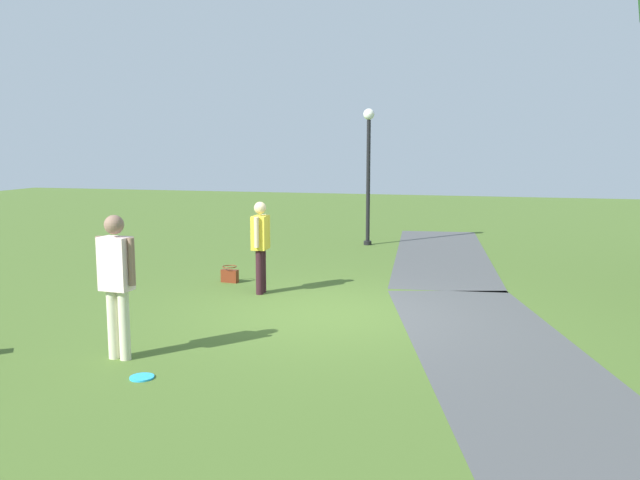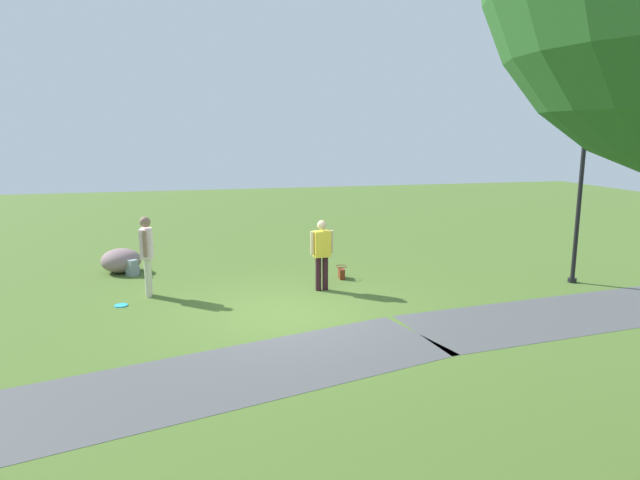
# 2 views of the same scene
# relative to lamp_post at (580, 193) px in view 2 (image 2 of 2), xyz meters

# --- Properties ---
(ground_plane) EXTENTS (48.00, 48.00, 0.00)m
(ground_plane) POSITION_rel_lamp_post_xyz_m (6.95, 0.71, -2.13)
(ground_plane) COLOR #466327
(footpath_segment_near) EXTENTS (8.17, 2.88, 0.01)m
(footpath_segment_near) POSITION_rel_lamp_post_xyz_m (0.93, 1.94, -2.12)
(footpath_segment_near) COLOR #494B4C
(footpath_segment_near) RESTS_ON ground
(footpath_segment_mid) EXTENTS (8.27, 4.05, 0.01)m
(footpath_segment_mid) POSITION_rel_lamp_post_xyz_m (8.78, 3.35, -2.12)
(footpath_segment_mid) COLOR #494B4C
(footpath_segment_mid) RESTS_ON ground
(lamp_post) EXTENTS (0.28, 0.28, 3.44)m
(lamp_post) POSITION_rel_lamp_post_xyz_m (0.00, 0.00, 0.00)
(lamp_post) COLOR black
(lamp_post) RESTS_ON ground
(lawn_boulder) EXTENTS (1.37, 1.37, 0.60)m
(lawn_boulder) POSITION_rel_lamp_post_xyz_m (10.45, -3.56, -1.83)
(lawn_boulder) COLOR gray
(lawn_boulder) RESTS_ON ground
(woman_with_handbag) EXTENTS (0.52, 0.26, 1.59)m
(woman_with_handbag) POSITION_rel_lamp_post_xyz_m (5.91, -0.77, -1.21)
(woman_with_handbag) COLOR #30161D
(woman_with_handbag) RESTS_ON ground
(man_near_boulder) EXTENTS (0.27, 0.52, 1.74)m
(man_near_boulder) POSITION_rel_lamp_post_xyz_m (9.66, -1.22, -1.11)
(man_near_boulder) COLOR beige
(man_near_boulder) RESTS_ON ground
(handbag_on_grass) EXTENTS (0.30, 0.33, 0.31)m
(handbag_on_grass) POSITION_rel_lamp_post_xyz_m (5.20, -1.64, -1.99)
(handbag_on_grass) COLOR maroon
(handbag_on_grass) RESTS_ON ground
(backpack_by_boulder) EXTENTS (0.35, 0.35, 0.40)m
(backpack_by_boulder) POSITION_rel_lamp_post_xyz_m (10.15, -3.14, -1.94)
(backpack_by_boulder) COLOR gray
(backpack_by_boulder) RESTS_ON ground
(frisbee_on_grass) EXTENTS (0.27, 0.27, 0.02)m
(frisbee_on_grass) POSITION_rel_lamp_post_xyz_m (10.19, -0.62, -2.12)
(frisbee_on_grass) COLOR #2AAAE3
(frisbee_on_grass) RESTS_ON ground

